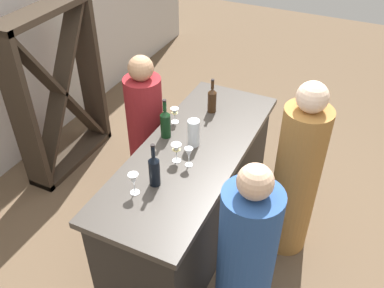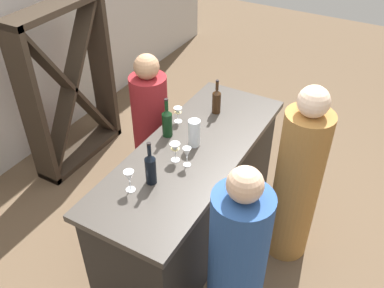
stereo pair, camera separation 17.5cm
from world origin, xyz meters
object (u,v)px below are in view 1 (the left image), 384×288
wine_glass_near_center (176,150)px  water_pitcher (194,133)px  wine_glass_far_left (175,113)px  person_left_guest (296,178)px  wine_bottle_center_amber_brown (212,100)px  wine_bottle_second_left_dark_green (165,123)px  wine_bottle_leftmost_near_black (154,170)px  wine_glass_near_right (134,180)px  wine_glass_near_left (189,153)px  person_server_behind (146,134)px  wine_rack (59,92)px  person_center_guest (245,263)px

wine_glass_near_center → water_pitcher: size_ratio=0.69×
wine_glass_far_left → person_left_guest: size_ratio=0.08×
wine_glass_near_center → wine_glass_far_left: 0.50m
wine_bottle_center_amber_brown → wine_bottle_second_left_dark_green: bearing=159.4°
wine_bottle_center_amber_brown → wine_bottle_leftmost_near_black: bearing=-179.3°
wine_glass_near_right → wine_bottle_center_amber_brown: bearing=-3.4°
wine_bottle_leftmost_near_black → person_left_guest: size_ratio=0.21×
wine_bottle_leftmost_near_black → wine_glass_near_left: bearing=-23.6°
wine_bottle_second_left_dark_green → person_left_guest: bearing=-76.2°
wine_glass_near_center → water_pitcher: (0.23, -0.03, 0.01)m
wine_glass_far_left → person_server_behind: person_server_behind is taller
wine_rack → wine_bottle_leftmost_near_black: (-0.88, -1.59, 0.28)m
wine_glass_near_right → person_left_guest: (0.90, -0.89, -0.37)m
water_pitcher → wine_glass_near_right: bearing=168.9°
wine_bottle_center_amber_brown → water_pitcher: size_ratio=1.41×
wine_glass_near_center → person_center_guest: (-0.41, -0.70, -0.40)m
wine_bottle_leftmost_near_black → wine_bottle_second_left_dark_green: bearing=20.6°
wine_glass_near_left → person_server_behind: person_server_behind is taller
wine_glass_near_center → person_left_guest: size_ratio=0.10×
wine_glass_near_left → wine_bottle_leftmost_near_black: bearing=156.4°
wine_glass_near_right → person_left_guest: size_ratio=0.10×
wine_bottle_second_left_dark_green → person_server_behind: (0.33, 0.40, -0.44)m
wine_bottle_second_left_dark_green → wine_glass_far_left: size_ratio=2.48×
wine_bottle_center_amber_brown → wine_rack: bearing=94.1°
wine_rack → wine_glass_near_left: size_ratio=11.11×
wine_rack → wine_glass_far_left: (-0.17, -1.37, 0.24)m
water_pitcher → person_left_guest: size_ratio=0.14×
wine_glass_near_center → person_server_behind: size_ratio=0.10×
wine_rack → wine_glass_near_center: (-0.60, -1.61, 0.25)m
wine_glass_near_right → person_server_behind: bearing=27.7°
wine_bottle_second_left_dark_green → wine_bottle_center_amber_brown: (0.48, -0.18, -0.01)m
wine_bottle_center_amber_brown → person_center_guest: (-1.13, -0.73, -0.42)m
wine_bottle_leftmost_near_black → wine_glass_near_center: 0.28m
wine_rack → water_pitcher: wine_rack is taller
wine_bottle_second_left_dark_green → person_center_guest: 1.19m
wine_bottle_center_amber_brown → wine_glass_near_right: wine_bottle_center_amber_brown is taller
wine_bottle_second_left_dark_green → wine_glass_far_left: 0.21m
wine_bottle_center_amber_brown → person_center_guest: 1.41m
wine_bottle_center_amber_brown → wine_glass_far_left: (-0.28, 0.21, -0.03)m
wine_rack → person_center_guest: bearing=-113.8°
wine_bottle_leftmost_near_black → wine_glass_near_center: size_ratio=2.23×
wine_bottle_leftmost_near_black → wine_bottle_center_amber_brown: 1.00m
wine_glass_near_center → wine_glass_near_right: size_ratio=0.93×
wine_bottle_second_left_dark_green → wine_bottle_leftmost_near_black: bearing=-159.4°
person_left_guest → person_center_guest: size_ratio=1.05×
wine_bottle_center_amber_brown → wine_glass_far_left: bearing=143.3°
wine_glass_near_left → wine_glass_near_right: bearing=154.1°
wine_bottle_center_amber_brown → wine_glass_near_left: 0.73m
wine_rack → wine_bottle_second_left_dark_green: 1.47m
wine_bottle_leftmost_near_black → wine_glass_near_center: (0.28, -0.02, -0.02)m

